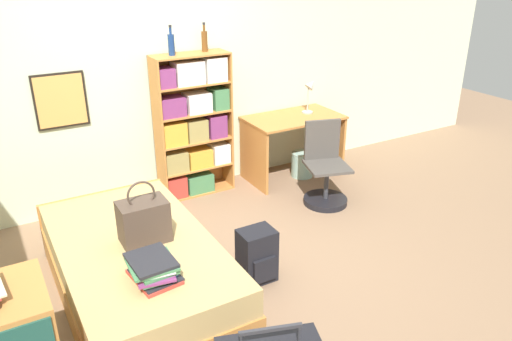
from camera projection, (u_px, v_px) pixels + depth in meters
ground_plane at (212, 273)px, 4.18m from camera, size 14.00×14.00×0.00m
wall_back at (134, 79)px, 5.01m from camera, size 10.00×0.09×2.60m
bed at (137, 269)px, 3.81m from camera, size 1.10×1.98×0.50m
handbag at (144, 221)px, 3.65m from camera, size 0.35×0.23×0.48m
book_stack_on_bed at (153, 268)px, 3.26m from camera, size 0.32×0.39×0.14m
bookcase at (193, 126)px, 5.30m from camera, size 0.80×0.30×1.54m
bottle_green at (171, 44)px, 4.88m from camera, size 0.06×0.06×0.29m
bottle_brown at (204, 40)px, 5.08m from camera, size 0.06×0.06×0.29m
desk at (293, 136)px, 5.81m from camera, size 1.10×0.64×0.74m
desk_lamp at (310, 90)px, 5.76m from camera, size 0.18×0.13×0.41m
desk_chair at (325, 178)px, 5.29m from camera, size 0.53×0.53×0.87m
backpack at (257, 256)px, 4.02m from camera, size 0.28×0.25×0.45m
waste_bin at (302, 164)px, 5.95m from camera, size 0.26×0.26×0.30m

